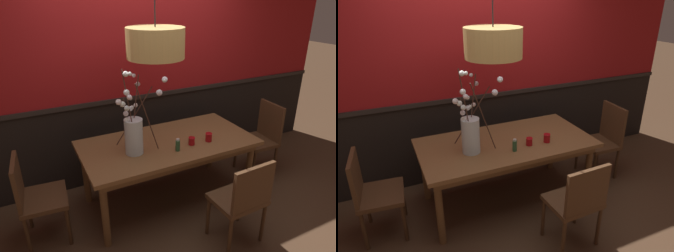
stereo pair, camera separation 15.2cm
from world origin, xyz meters
TOP-DOWN VIEW (x-y plane):
  - ground_plane at (0.00, 0.00)m, footprint 24.00×24.00m
  - back_wall at (0.00, 0.77)m, footprint 5.61×0.14m
  - dining_table at (0.00, 0.00)m, footprint 1.85×0.94m
  - chair_near_side_right at (0.30, -0.90)m, footprint 0.47×0.40m
  - chair_head_east_end at (1.37, 0.01)m, footprint 0.42×0.46m
  - chair_head_west_end at (-1.37, 0.01)m, footprint 0.45×0.49m
  - chair_far_side_left at (-0.29, 0.91)m, footprint 0.44×0.44m
  - vase_with_blossoms at (-0.41, -0.08)m, footprint 0.40×0.60m
  - candle_holder_nearer_center at (0.39, -0.19)m, footprint 0.07×0.07m
  - candle_holder_nearer_edge at (0.19, -0.18)m, footprint 0.07×0.07m
  - condiment_bottle at (-0.01, -0.23)m, footprint 0.05×0.05m
  - pendant_lamp at (-0.12, 0.02)m, footprint 0.55×0.55m

SIDE VIEW (x-z plane):
  - ground_plane at x=0.00m, z-range 0.00..0.00m
  - chair_head_west_end at x=-1.37m, z-range 0.06..0.94m
  - chair_near_side_right at x=0.30m, z-range 0.07..0.95m
  - chair_head_east_end at x=1.37m, z-range 0.05..0.99m
  - chair_far_side_left at x=-0.29m, z-range 0.05..1.03m
  - dining_table at x=0.00m, z-range 0.29..1.04m
  - candle_holder_nearer_edge at x=0.19m, z-range 0.75..0.83m
  - candle_holder_nearer_center at x=0.39m, z-range 0.75..0.84m
  - condiment_bottle at x=-0.01m, z-range 0.74..0.87m
  - vase_with_blossoms at x=-0.41m, z-range 0.53..1.39m
  - back_wall at x=0.00m, z-range -0.01..2.62m
  - pendant_lamp at x=-0.12m, z-range 1.29..2.27m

